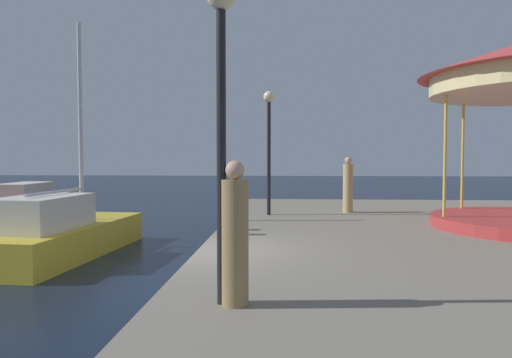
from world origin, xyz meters
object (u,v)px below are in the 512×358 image
at_px(motorboat_red, 29,211).
at_px(bollard_center, 235,222).
at_px(sailboat_yellow, 59,233).
at_px(person_near_carousel, 235,238).
at_px(lamp_post_near_edge, 221,83).
at_px(person_by_the_water, 348,186).
at_px(bollard_north, 238,226).
at_px(lamp_post_mid_promenade, 269,130).

relative_size(motorboat_red, bollard_center, 13.57).
bearing_deg(sailboat_yellow, bollard_center, -1.65).
distance_m(sailboat_yellow, person_near_carousel, 8.35).
bearing_deg(lamp_post_near_edge, person_by_the_water, 73.94).
xyz_separation_m(sailboat_yellow, bollard_center, (4.75, -0.14, 0.36)).
relative_size(bollard_north, person_near_carousel, 0.22).
xyz_separation_m(lamp_post_mid_promenade, bollard_north, (-0.60, -4.01, -2.57)).
xyz_separation_m(sailboat_yellow, person_near_carousel, (5.43, -6.26, 1.01)).
relative_size(sailboat_yellow, person_near_carousel, 3.58).
relative_size(person_by_the_water, person_near_carousel, 1.03).
relative_size(sailboat_yellow, bollard_center, 16.37).
bearing_deg(bollard_center, lamp_post_near_edge, -85.26).
height_order(motorboat_red, person_near_carousel, person_near_carousel).
bearing_deg(sailboat_yellow, motorboat_red, 125.81).
height_order(lamp_post_mid_promenade, bollard_north, lamp_post_mid_promenade).
xyz_separation_m(motorboat_red, person_near_carousel, (9.20, -11.48, 1.03)).
height_order(bollard_north, person_by_the_water, person_by_the_water).
height_order(motorboat_red, person_by_the_water, person_by_the_water).
bearing_deg(sailboat_yellow, lamp_post_mid_promenade, 29.59).
distance_m(motorboat_red, bollard_north, 10.62).
bearing_deg(lamp_post_mid_promenade, person_by_the_water, 17.20).
distance_m(sailboat_yellow, bollard_north, 5.01).
relative_size(motorboat_red, lamp_post_mid_promenade, 1.35).
bearing_deg(person_near_carousel, sailboat_yellow, 130.93).
relative_size(bollard_center, person_by_the_water, 0.21).
relative_size(bollard_north, person_by_the_water, 0.21).
bearing_deg(person_by_the_water, person_near_carousel, -105.07).
xyz_separation_m(lamp_post_mid_promenade, person_by_the_water, (2.67, 0.82, -1.88)).
bearing_deg(bollard_north, sailboat_yellow, 169.87).
bearing_deg(motorboat_red, sailboat_yellow, -54.19).
bearing_deg(bollard_north, person_by_the_water, 55.97).
xyz_separation_m(lamp_post_near_edge, bollard_center, (-0.50, 6.08, -2.59)).
height_order(sailboat_yellow, person_near_carousel, sailboat_yellow).
height_order(bollard_center, bollard_north, same).
bearing_deg(person_by_the_water, lamp_post_near_edge, -106.06).
relative_size(motorboat_red, person_by_the_water, 2.87).
relative_size(bollard_center, bollard_north, 1.00).
xyz_separation_m(bollard_center, bollard_north, (0.17, -0.74, 0.00)).
xyz_separation_m(lamp_post_near_edge, lamp_post_mid_promenade, (0.26, 9.35, -0.02)).
xyz_separation_m(bollard_north, person_by_the_water, (3.27, 4.84, 0.69)).
bearing_deg(sailboat_yellow, person_by_the_water, 25.81).
bearing_deg(person_near_carousel, motorboat_red, 128.69).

